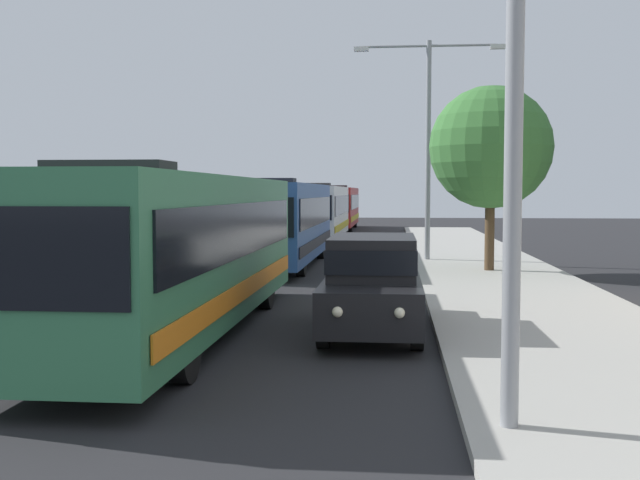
{
  "coord_description": "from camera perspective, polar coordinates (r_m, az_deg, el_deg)",
  "views": [
    {
      "loc": [
        2.8,
        -1.85,
        2.76
      ],
      "look_at": [
        1.01,
        16.68,
        1.59
      ],
      "focal_mm": 42.89,
      "sensor_mm": 36.0,
      "label": 1
    }
  ],
  "objects": [
    {
      "name": "bus_lead",
      "position": [
        14.98,
        -10.38,
        -0.55
      ],
      "size": [
        2.58,
        12.15,
        3.21
      ],
      "color": "#33724C",
      "rests_on": "ground_plane"
    },
    {
      "name": "bus_second_in_line",
      "position": [
        28.52,
        -2.74,
        1.46
      ],
      "size": [
        2.58,
        11.56,
        3.21
      ],
      "color": "#284C8C",
      "rests_on": "ground_plane"
    },
    {
      "name": "bus_middle",
      "position": [
        42.28,
        -0.03,
        2.16
      ],
      "size": [
        2.58,
        11.54,
        3.21
      ],
      "color": "silver",
      "rests_on": "ground_plane"
    },
    {
      "name": "bus_fourth_in_line",
      "position": [
        56.06,
        1.34,
        2.52
      ],
      "size": [
        2.58,
        11.37,
        3.21
      ],
      "color": "maroon",
      "rests_on": "ground_plane"
    },
    {
      "name": "white_suv",
      "position": [
        14.9,
        3.95,
        -3.06
      ],
      "size": [
        1.86,
        4.81,
        1.9
      ],
      "color": "black",
      "rests_on": "ground_plane"
    },
    {
      "name": "box_truck_oncoming",
      "position": [
        53.73,
        -2.39,
        2.49
      ],
      "size": [
        2.35,
        7.76,
        3.15
      ],
      "color": "black",
      "rests_on": "ground_plane"
    },
    {
      "name": "streetlamp_mid",
      "position": [
        29.94,
        8.08,
        8.37
      ],
      "size": [
        5.73,
        0.28,
        8.38
      ],
      "color": "gray",
      "rests_on": "sidewalk"
    },
    {
      "name": "roadside_tree",
      "position": [
        26.08,
        12.62,
        6.74
      ],
      "size": [
        4.06,
        4.06,
        6.12
      ],
      "color": "#4C3823",
      "rests_on": "sidewalk"
    }
  ]
}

